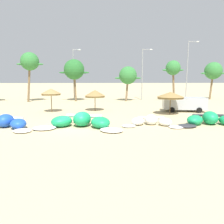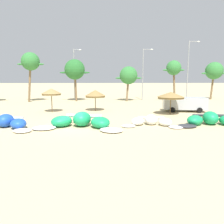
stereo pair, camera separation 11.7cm
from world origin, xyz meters
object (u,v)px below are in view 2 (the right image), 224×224
beach_umbrella_outermost (171,95)px  lamppost_east_center (144,72)px  palm_center_right (174,69)px  lamppost_west_center (75,72)px  palm_left (30,62)px  palm_center_left (129,76)px  kite_left (3,123)px  parked_van (184,103)px  kite_center (151,121)px  beach_umbrella_middle (51,92)px  palm_left_of_gap (75,70)px  kite_right_of_center (212,120)px  lamppost_east (189,68)px  kite_left_of_center (81,122)px  beach_umbrella_near_palms (95,94)px  palm_right_of_gap (214,71)px

beach_umbrella_outermost → lamppost_east_center: (-0.46, 16.44, 3.07)m
palm_center_right → lamppost_west_center: (-18.05, 2.23, -0.63)m
palm_left → palm_center_left: 17.42m
kite_left → parked_van: bearing=24.2°
kite_center → beach_umbrella_middle: bearing=144.5°
kite_left → palm_left_of_gap: palm_left_of_gap is taller
parked_van → beach_umbrella_middle: bearing=-179.9°
palm_center_right → kite_right_of_center: bearing=-96.8°
kite_left → lamppost_east: bearing=41.4°
kite_right_of_center → palm_left_of_gap: (-15.46, 20.47, 5.21)m
kite_left_of_center → lamppost_east: size_ratio=0.75×
kite_right_of_center → lamppost_east_center: bearing=96.8°
kite_center → palm_center_left: bearing=90.3°
kite_left_of_center → beach_umbrella_near_palms: bearing=84.7°
beach_umbrella_outermost → parked_van: beach_umbrella_outermost is taller
palm_center_right → parked_van: bearing=-100.4°
kite_center → beach_umbrella_middle: 13.82m
parked_van → kite_left_of_center: bearing=-145.4°
palm_center_right → palm_right_of_gap: bearing=18.2°
kite_center → beach_umbrella_middle: (-11.10, 7.92, 2.23)m
lamppost_west_center → lamppost_east_center: size_ratio=0.99×
palm_center_right → palm_right_of_gap: palm_center_right is taller
beach_umbrella_middle → beach_umbrella_outermost: 14.70m
kite_center → beach_umbrella_outermost: bearing=59.0°
kite_left_of_center → lamppost_east: (17.65, 21.50, 5.53)m
kite_left → lamppost_east_center: (16.31, 22.81, 4.93)m
lamppost_west_center → palm_center_left: bearing=-11.0°
palm_left_of_gap → palm_right_of_gap: bearing=5.0°
palm_left → lamppost_west_center: size_ratio=0.91×
palm_right_of_gap → lamppost_east: bearing=-163.0°
lamppost_east → beach_umbrella_middle: bearing=-149.6°
palm_left → palm_left_of_gap: bearing=6.6°
palm_left_of_gap → lamppost_east_center: (12.80, 1.78, -0.30)m
beach_umbrella_middle → lamppost_east_center: 20.21m
palm_center_left → lamppost_east: (11.27, 0.86, 1.40)m
kite_left_of_center → lamppost_west_center: (-3.56, 22.56, 4.76)m
palm_left_of_gap → lamppost_west_center: size_ratio=0.79×
palm_right_of_gap → beach_umbrella_outermost: bearing=-128.3°
beach_umbrella_near_palms → beach_umbrella_middle: bearing=-169.7°
palm_left → lamppost_west_center: bearing=19.1°
kite_right_of_center → beach_umbrella_outermost: size_ratio=2.25×
lamppost_east_center → lamppost_west_center: bearing=-179.5°
beach_umbrella_near_palms → kite_center: bearing=-57.8°
kite_right_of_center → lamppost_west_center: lamppost_west_center is taller
beach_umbrella_middle → parked_van: (16.92, 0.03, -1.51)m
kite_left → palm_left: palm_left is taller
kite_left → lamppost_west_center: lamppost_west_center is taller
kite_left_of_center → beach_umbrella_outermost: (9.93, 6.24, 1.81)m
beach_umbrella_middle → lamppost_east_center: (14.08, 14.23, 2.79)m
beach_umbrella_outermost → parked_van: size_ratio=0.57×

